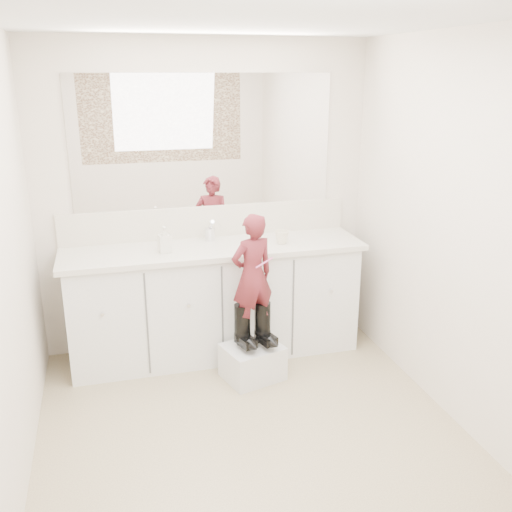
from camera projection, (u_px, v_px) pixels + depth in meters
name	position (u px, v px, depth m)	size (l,w,h in m)	color
floor	(256.00, 442.00, 3.47)	(3.00, 3.00, 0.00)	#816D54
ceiling	(256.00, 17.00, 2.73)	(3.00, 3.00, 0.00)	white
wall_back	(206.00, 198.00, 4.48)	(2.60, 2.60, 0.00)	beige
wall_front	(386.00, 402.00, 1.72)	(2.60, 2.60, 0.00)	beige
wall_right	(464.00, 237.00, 3.43)	(3.00, 3.00, 0.00)	beige
vanity_cabinet	(215.00, 302.00, 4.46)	(2.20, 0.55, 0.85)	silver
countertop	(214.00, 249.00, 4.31)	(2.28, 0.58, 0.04)	beige
backsplash	(207.00, 221.00, 4.52)	(2.28, 0.03, 0.25)	beige
mirror	(205.00, 142.00, 4.33)	(2.00, 0.02, 1.00)	white
dot_panel	(396.00, 260.00, 1.59)	(2.00, 0.01, 1.20)	#472819
faucet	(210.00, 234.00, 4.44)	(0.08, 0.08, 0.10)	silver
cup	(282.00, 237.00, 4.36)	(0.11, 0.11, 0.10)	beige
soap_bottle	(165.00, 239.00, 4.14)	(0.09, 0.09, 0.19)	silver
step_stool	(252.00, 362.00, 4.17)	(0.40, 0.33, 0.25)	silver
boot_left	(242.00, 326.00, 4.06)	(0.12, 0.22, 0.33)	black
boot_right	(262.00, 324.00, 4.09)	(0.12, 0.22, 0.33)	black
toddler	(252.00, 276.00, 3.96)	(0.32, 0.21, 0.89)	#972E36
toothbrush	(264.00, 263.00, 3.89)	(0.01, 0.01, 0.14)	#E5599B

